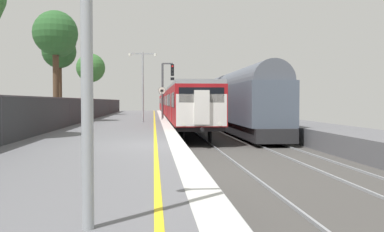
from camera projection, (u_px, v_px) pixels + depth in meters
ground at (242, 161)px, 15.03m from camera, size 17.40×110.00×1.21m
commuter_train_at_platform at (174, 103)px, 52.25m from camera, size 2.83×60.01×3.81m
freight_train_adjacent_track at (229, 100)px, 37.12m from camera, size 2.60×29.09×4.75m
signal_gantry at (166, 84)px, 36.98m from camera, size 1.10×0.24×4.78m
speed_limit_sign at (162, 99)px, 34.52m from camera, size 0.59×0.08×2.64m
platform_lamp_mid at (143, 80)px, 30.67m from camera, size 2.00×0.20×4.97m
platform_back_fence at (1, 119)px, 14.26m from camera, size 0.07×99.00×1.70m
background_tree_left at (91, 69)px, 46.94m from camera, size 3.12×3.12×6.68m
background_tree_centre at (57, 36)px, 30.80m from camera, size 3.16×3.38×7.92m
background_tree_back at (59, 53)px, 37.03m from camera, size 2.90×2.90×7.24m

